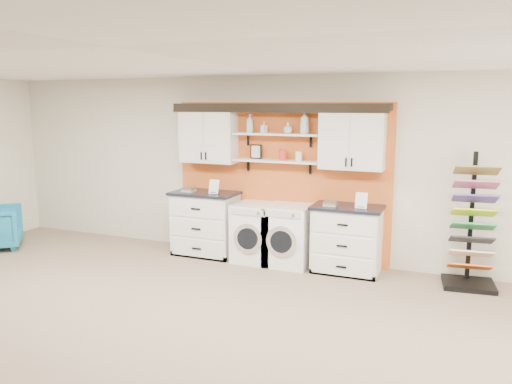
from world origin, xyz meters
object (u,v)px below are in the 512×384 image
at_px(washer, 256,232).
at_px(sample_rack, 471,246).
at_px(base_cabinet_left, 206,223).
at_px(dryer, 289,235).
at_px(base_cabinet_right, 347,239).

xyz_separation_m(washer, sample_rack, (3.01, 0.04, 0.11)).
distance_m(base_cabinet_left, dryer, 1.40).
relative_size(base_cabinet_right, dryer, 1.09).
height_order(base_cabinet_left, sample_rack, sample_rack).
bearing_deg(base_cabinet_left, dryer, -0.14).
height_order(washer, sample_rack, sample_rack).
height_order(base_cabinet_right, washer, base_cabinet_right).
bearing_deg(dryer, base_cabinet_right, 0.22).
relative_size(base_cabinet_left, base_cabinet_right, 1.05).
distance_m(base_cabinet_left, washer, 0.88).
xyz_separation_m(dryer, sample_rack, (2.49, 0.04, 0.10)).
relative_size(base_cabinet_left, sample_rack, 0.59).
xyz_separation_m(base_cabinet_left, dryer, (1.39, -0.00, -0.05)).
distance_m(washer, dryer, 0.52).
relative_size(base_cabinet_left, washer, 1.17).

